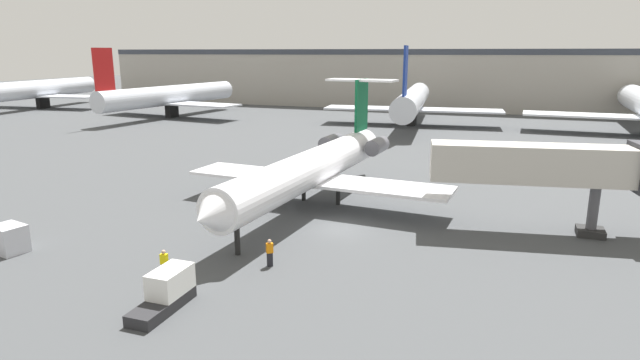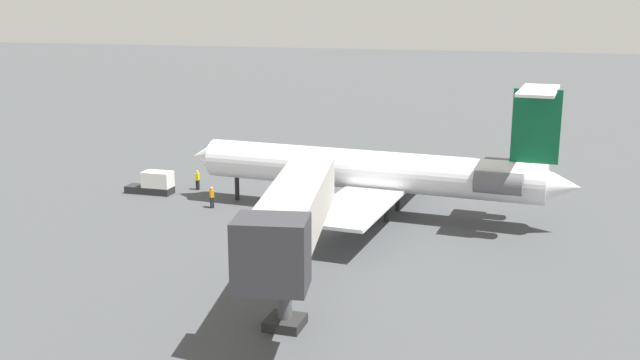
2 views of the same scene
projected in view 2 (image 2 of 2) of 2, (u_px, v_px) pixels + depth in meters
ground_plane at (303, 224)px, 53.01m from camera, size 400.00×400.00×0.10m
regional_jet at (377, 170)px, 54.37m from camera, size 22.56×30.01×9.88m
jet_bridge at (291, 219)px, 37.06m from camera, size 15.94×5.60×6.57m
ground_crew_marshaller at (212, 197)px, 56.74m from camera, size 0.47×0.46×1.69m
ground_crew_loader at (198, 180)px, 62.26m from camera, size 0.42×0.30×1.69m
baggage_tug_lead at (154, 184)px, 60.98m from camera, size 1.44×4.02×1.90m
cargo_container_uld at (249, 153)px, 73.19m from camera, size 2.30×1.99×1.79m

